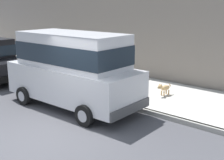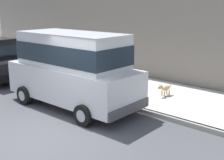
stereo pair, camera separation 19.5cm
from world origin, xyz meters
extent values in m
plane|color=#424247|center=(0.00, 0.00, 0.00)|extent=(80.00, 80.00, 0.00)
cube|color=gray|center=(3.20, 0.00, 0.07)|extent=(0.16, 64.00, 0.14)
cube|color=#B7B5AD|center=(5.00, 0.00, 0.07)|extent=(3.60, 64.00, 0.14)
cube|color=#BCBCC1|center=(2.11, 1.28, 0.87)|extent=(2.00, 4.84, 1.10)
cube|color=#BCBCC1|center=(2.11, 1.28, 1.97)|extent=(1.75, 3.83, 1.10)
cube|color=#19232D|center=(2.11, 1.28, 1.89)|extent=(1.79, 3.87, 0.61)
cube|color=#424243|center=(2.06, 3.63, 0.46)|extent=(1.87, 0.24, 0.28)
cube|color=#424243|center=(2.16, -1.07, 0.46)|extent=(1.87, 0.24, 0.28)
cylinder|color=black|center=(1.13, 2.75, 0.32)|extent=(0.23, 0.64, 0.64)
cylinder|color=#9E9EA3|center=(1.13, 2.75, 0.32)|extent=(0.25, 0.36, 0.35)
cylinder|color=black|center=(3.03, 2.79, 0.32)|extent=(0.23, 0.64, 0.64)
cylinder|color=#9E9EA3|center=(3.03, 2.79, 0.32)|extent=(0.25, 0.36, 0.35)
cylinder|color=black|center=(1.19, -0.23, 0.32)|extent=(0.23, 0.64, 0.64)
cylinder|color=#9E9EA3|center=(1.19, -0.23, 0.32)|extent=(0.25, 0.36, 0.35)
cylinder|color=black|center=(3.09, -0.19, 0.32)|extent=(0.23, 0.64, 0.64)
cylinder|color=#9E9EA3|center=(3.09, -0.19, 0.32)|extent=(0.25, 0.36, 0.35)
cube|color=#EAEACC|center=(1.47, 3.65, 1.04)|extent=(0.28, 0.09, 0.14)
cube|color=#EAEACC|center=(2.65, 3.67, 1.04)|extent=(0.28, 0.09, 0.14)
cube|color=black|center=(2.14, 4.92, 0.46)|extent=(1.77, 0.25, 0.28)
cylinder|color=black|center=(3.01, 5.75, 0.32)|extent=(0.24, 0.65, 0.64)
cylinder|color=#9E9EA3|center=(3.01, 5.75, 0.32)|extent=(0.25, 0.36, 0.35)
ellipsoid|color=tan|center=(4.93, -0.63, 0.42)|extent=(0.47, 0.26, 0.20)
cylinder|color=tan|center=(4.78, -0.66, 0.23)|extent=(0.05, 0.05, 0.18)
cylinder|color=tan|center=(4.80, -0.55, 0.23)|extent=(0.05, 0.05, 0.18)
cylinder|color=tan|center=(5.05, -0.71, 0.23)|extent=(0.05, 0.05, 0.18)
cylinder|color=tan|center=(5.07, -0.59, 0.23)|extent=(0.05, 0.05, 0.18)
sphere|color=tan|center=(4.64, -0.58, 0.51)|extent=(0.17, 0.17, 0.17)
ellipsoid|color=brown|center=(4.55, -0.57, 0.49)|extent=(0.12, 0.09, 0.06)
cone|color=tan|center=(4.64, -0.63, 0.59)|extent=(0.06, 0.06, 0.07)
cone|color=tan|center=(4.66, -0.53, 0.59)|extent=(0.06, 0.06, 0.07)
cylinder|color=tan|center=(5.19, -0.66, 0.48)|extent=(0.12, 0.05, 0.13)
cube|color=slate|center=(7.10, 4.88, 2.22)|extent=(0.50, 20.00, 4.43)
camera|label=1|loc=(-4.35, -6.04, 3.39)|focal=47.67mm
camera|label=2|loc=(-4.22, -6.19, 3.39)|focal=47.67mm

